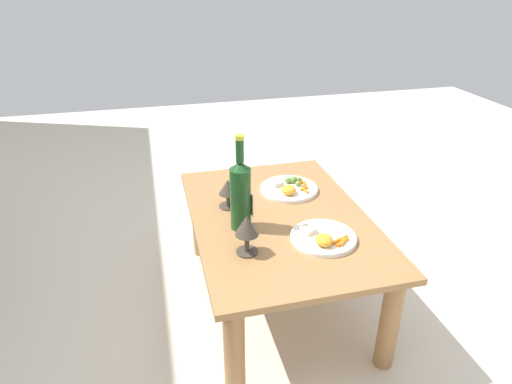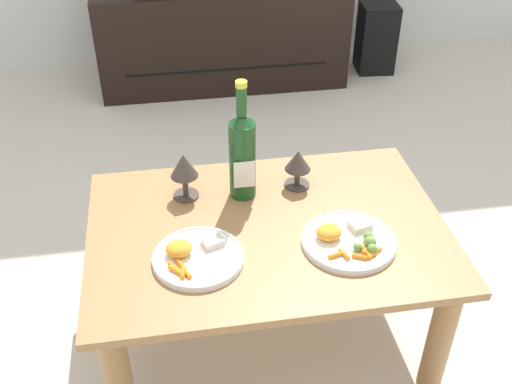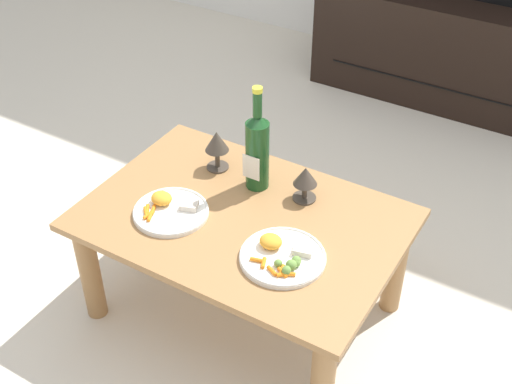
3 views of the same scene
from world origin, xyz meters
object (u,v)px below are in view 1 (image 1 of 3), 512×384
Objects in this scene: goblet_right at (228,189)px; goblet_left at (247,228)px; dining_table at (279,232)px; dinner_plate_left at (323,237)px; wine_bottle at (241,193)px; dinner_plate_right at (289,188)px.

goblet_left is at bearing 180.00° from goblet_right.
dining_table is 4.14× the size of dinner_plate_left.
goblet_left is 1.19× the size of goblet_right.
goblet_right is (0.17, 0.02, -0.06)m from wine_bottle.
goblet_right is (0.12, 0.18, 0.16)m from dining_table.
wine_bottle is at bearing 105.34° from dining_table.
goblet_right is 0.48× the size of dinner_plate_right.
goblet_left is 0.57× the size of dinner_plate_right.
dining_table is 8.11× the size of goblet_right.
goblet_left is (-0.17, 0.02, -0.05)m from wine_bottle.
goblet_left is at bearing 91.37° from dinner_plate_left.
dinner_plate_left is (-0.33, -0.29, -0.07)m from goblet_right.
dining_table is 0.28m from wine_bottle.
wine_bottle is 1.44× the size of dinner_plate_right.
wine_bottle is at bearing -5.45° from goblet_left.
dining_table is at bearing -74.66° from wine_bottle.
dinner_plate_left reaches higher than dining_table.
goblet_right is at bearing 55.81° from dining_table.
goblet_left is at bearing 139.71° from dining_table.
dinner_plate_right is at bearing -74.77° from goblet_right.
goblet_left is (-0.22, 0.18, 0.18)m from dining_table.
goblet_right is 0.51× the size of dinner_plate_left.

